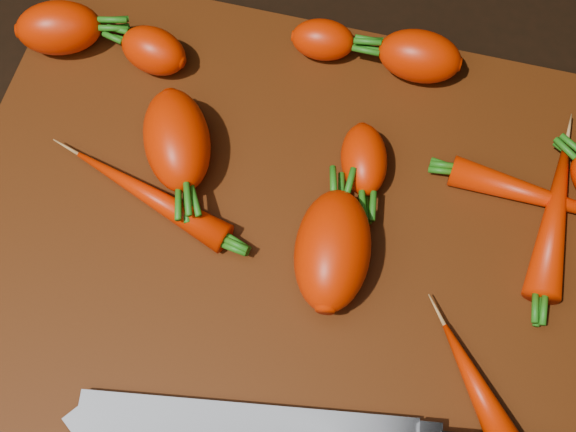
# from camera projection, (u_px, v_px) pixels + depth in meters

# --- Properties ---
(ground) EXTENTS (2.00, 2.00, 0.01)m
(ground) POSITION_uv_depth(u_px,v_px,m) (285.00, 247.00, 0.61)
(ground) COLOR black
(cutting_board) EXTENTS (0.50, 0.40, 0.01)m
(cutting_board) POSITION_uv_depth(u_px,v_px,m) (285.00, 241.00, 0.60)
(cutting_board) COLOR #552308
(cutting_board) RESTS_ON ground
(carrot_0) EXTENTS (0.08, 0.06, 0.04)m
(carrot_0) POSITION_uv_depth(u_px,v_px,m) (59.00, 28.00, 0.65)
(carrot_0) COLOR red
(carrot_0) RESTS_ON cutting_board
(carrot_1) EXTENTS (0.06, 0.05, 0.04)m
(carrot_1) POSITION_uv_depth(u_px,v_px,m) (154.00, 51.00, 0.64)
(carrot_1) COLOR red
(carrot_1) RESTS_ON cutting_board
(carrot_2) EXTENTS (0.08, 0.10, 0.05)m
(carrot_2) POSITION_uv_depth(u_px,v_px,m) (177.00, 140.00, 0.60)
(carrot_2) COLOR red
(carrot_2) RESTS_ON cutting_board
(carrot_3) EXTENTS (0.06, 0.10, 0.05)m
(carrot_3) POSITION_uv_depth(u_px,v_px,m) (333.00, 250.00, 0.56)
(carrot_3) COLOR red
(carrot_3) RESTS_ON cutting_board
(carrot_4) EXTENTS (0.07, 0.04, 0.04)m
(carrot_4) POSITION_uv_depth(u_px,v_px,m) (420.00, 56.00, 0.64)
(carrot_4) COLOR red
(carrot_4) RESTS_ON cutting_board
(carrot_5) EXTENTS (0.05, 0.04, 0.03)m
(carrot_5) POSITION_uv_depth(u_px,v_px,m) (323.00, 40.00, 0.65)
(carrot_5) COLOR red
(carrot_5) RESTS_ON cutting_board
(carrot_7) EXTENTS (0.03, 0.13, 0.03)m
(carrot_7) POSITION_uv_depth(u_px,v_px,m) (555.00, 215.00, 0.59)
(carrot_7) COLOR red
(carrot_7) RESTS_ON cutting_board
(carrot_8) EXTENTS (0.14, 0.04, 0.02)m
(carrot_8) POSITION_uv_depth(u_px,v_px,m) (539.00, 196.00, 0.59)
(carrot_8) COLOR red
(carrot_8) RESTS_ON cutting_board
(carrot_9) EXTENTS (0.07, 0.08, 0.02)m
(carrot_9) POSITION_uv_depth(u_px,v_px,m) (475.00, 384.00, 0.53)
(carrot_9) COLOR red
(carrot_9) RESTS_ON cutting_board
(carrot_10) EXTENTS (0.13, 0.06, 0.02)m
(carrot_10) POSITION_uv_depth(u_px,v_px,m) (150.00, 196.00, 0.59)
(carrot_10) COLOR red
(carrot_10) RESTS_ON cutting_board
(carrot_11) EXTENTS (0.05, 0.07, 0.03)m
(carrot_11) POSITION_uv_depth(u_px,v_px,m) (364.00, 159.00, 0.60)
(carrot_11) COLOR red
(carrot_11) RESTS_ON cutting_board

